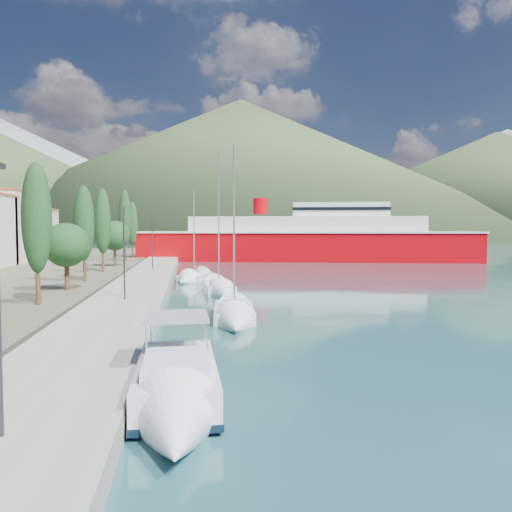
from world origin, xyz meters
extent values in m
plane|color=#214E54|center=(0.00, 120.00, 0.00)|extent=(1400.00, 1400.00, 0.00)
cube|color=gray|center=(-9.00, 26.00, 0.40)|extent=(5.00, 88.00, 0.80)
cone|color=slate|center=(80.00, 680.00, 90.00)|extent=(760.00, 760.00, 180.00)
cone|color=slate|center=(420.00, 600.00, 70.00)|extent=(640.00, 640.00, 140.00)
cone|color=#394C2D|center=(40.00, 400.00, 57.50)|extent=(480.00, 480.00, 115.00)
cone|color=#394C2D|center=(260.00, 380.00, 45.00)|extent=(420.00, 420.00, 90.00)
cube|color=beige|center=(-32.00, 66.00, 4.70)|extent=(9.00, 10.00, 8.00)
cube|color=#9E5138|center=(-32.00, 66.00, 8.85)|extent=(9.20, 10.20, 0.30)
cylinder|color=#47301E|center=(-14.17, 11.15, 1.68)|extent=(0.30, 0.30, 1.96)
ellipsoid|color=#1A3D1B|center=(-14.17, 11.15, 6.13)|extent=(1.80, 1.80, 6.94)
cylinder|color=#47301E|center=(-14.17, 18.65, 1.77)|extent=(0.36, 0.36, 2.14)
sphere|color=#1A3D1B|center=(-14.17, 18.65, 4.21)|extent=(3.42, 3.42, 3.42)
cylinder|color=#47301E|center=(-14.17, 25.46, 1.66)|extent=(0.30, 0.30, 1.92)
ellipsoid|color=#1A3D1B|center=(-14.17, 25.46, 6.02)|extent=(1.80, 1.80, 6.80)
cylinder|color=#47301E|center=(-14.17, 35.38, 1.72)|extent=(0.30, 0.30, 2.04)
ellipsoid|color=#1A3D1B|center=(-14.17, 35.38, 6.34)|extent=(1.80, 1.80, 7.22)
cylinder|color=#47301E|center=(-14.17, 44.55, 1.90)|extent=(0.36, 0.36, 2.40)
sphere|color=#1A3D1B|center=(-14.17, 44.55, 4.64)|extent=(3.84, 3.84, 3.84)
cylinder|color=#47301E|center=(-14.17, 55.30, 1.88)|extent=(0.30, 0.30, 2.35)
ellipsoid|color=#1A3D1B|center=(-14.17, 55.30, 7.22)|extent=(1.80, 1.80, 8.34)
cylinder|color=#47301E|center=(-14.17, 65.33, 1.74)|extent=(0.30, 0.30, 2.08)
ellipsoid|color=#1A3D1B|center=(-14.17, 65.33, 6.47)|extent=(1.80, 1.80, 7.38)
cylinder|color=#2D2D33|center=(-9.00, 12.02, 3.80)|extent=(0.12, 0.12, 6.00)
cube|color=#2D2D33|center=(-9.00, 12.27, 6.80)|extent=(0.15, 0.50, 0.12)
cylinder|color=#2D2D33|center=(-9.00, 38.42, 3.80)|extent=(0.12, 0.12, 6.00)
cube|color=#2D2D33|center=(-9.00, 38.67, 6.80)|extent=(0.15, 0.50, 0.12)
cube|color=black|center=(-5.24, -5.75, -0.05)|extent=(2.25, 5.85, 0.65)
cube|color=silver|center=(-5.24, -5.75, 0.70)|extent=(2.50, 6.15, 1.03)
cube|color=black|center=(-5.24, -5.75, 0.23)|extent=(2.55, 6.22, 0.21)
cube|color=silver|center=(-5.23, -6.50, 1.35)|extent=(1.98, 3.01, 0.37)
cube|color=gray|center=(-5.26, -4.11, 2.38)|extent=(2.16, 2.56, 0.09)
cone|color=silver|center=(-5.19, -9.63, 0.51)|extent=(2.46, 3.01, 2.42)
cube|color=silver|center=(-2.09, 8.59, 0.26)|extent=(2.79, 5.91, 0.92)
cube|color=silver|center=(-2.12, 8.21, 0.87)|extent=(1.58, 2.40, 0.36)
cylinder|color=silver|center=(-2.12, 8.21, 5.57)|extent=(0.12, 0.12, 9.71)
cone|color=silver|center=(-2.37, 4.92, 0.26)|extent=(2.55, 2.86, 2.35)
cube|color=silver|center=(-2.23, 21.94, 0.25)|extent=(2.62, 6.55, 0.91)
cube|color=silver|center=(-2.21, 21.51, 0.86)|extent=(1.51, 2.64, 0.35)
cylinder|color=silver|center=(-2.21, 21.51, 6.28)|extent=(0.12, 0.12, 11.14)
cone|color=silver|center=(-2.04, 17.81, 0.25)|extent=(2.46, 3.11, 2.33)
cube|color=silver|center=(-4.06, 32.05, 0.25)|extent=(3.99, 5.78, 0.91)
cube|color=silver|center=(-4.18, 31.72, 0.86)|extent=(2.03, 2.47, 0.35)
cylinder|color=silver|center=(-4.18, 31.72, 5.26)|extent=(0.12, 0.12, 9.10)
cone|color=silver|center=(-5.22, 28.86, 0.25)|extent=(3.03, 3.12, 2.32)
cube|color=#B10109|center=(15.71, 64.43, 2.19)|extent=(58.84, 24.89, 5.57)
cube|color=silver|center=(15.71, 64.43, 4.97)|extent=(59.32, 25.33, 0.30)
cube|color=silver|center=(15.71, 64.43, 6.16)|extent=(40.99, 18.80, 2.98)
cube|color=silver|center=(21.51, 63.06, 8.85)|extent=(17.41, 10.92, 2.39)
cylinder|color=#B10109|center=(7.97, 66.27, 9.54)|extent=(2.58, 2.58, 2.78)
camera|label=1|loc=(-4.87, -21.46, 5.38)|focal=35.00mm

